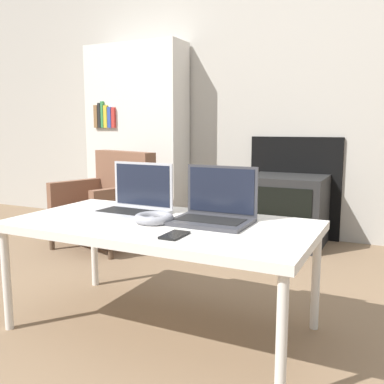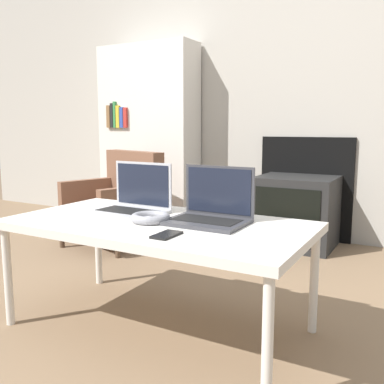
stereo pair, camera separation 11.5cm
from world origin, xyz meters
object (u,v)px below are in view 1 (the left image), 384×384
at_px(armchair, 110,198).
at_px(laptop_left, 134,203).
at_px(headphones, 154,218).
at_px(tv, 286,210).
at_px(phone, 175,235).
at_px(laptop_right, 215,210).

bearing_deg(armchair, laptop_left, -30.25).
xyz_separation_m(headphones, tv, (0.17, 1.62, -0.24)).
relative_size(headphones, phone, 1.32).
bearing_deg(armchair, laptop_right, -19.07).
bearing_deg(headphones, phone, -41.73).
bearing_deg(phone, tv, 90.59).
height_order(phone, armchair, armchair).
bearing_deg(laptop_right, headphones, -150.55).
distance_m(laptop_left, armchair, 1.26).
distance_m(headphones, phone, 0.25).
height_order(laptop_right, tv, laptop_right).
height_order(laptop_left, laptop_right, same).
relative_size(phone, armchair, 0.17).
bearing_deg(laptop_left, phone, -36.51).
distance_m(phone, tv, 1.80).
bearing_deg(phone, headphones, 138.27).
distance_m(laptop_right, headphones, 0.26).
bearing_deg(phone, laptop_right, 83.35).
height_order(laptop_right, headphones, laptop_right).
bearing_deg(tv, headphones, -95.93).
relative_size(headphones, armchair, 0.22).
relative_size(phone, tv, 0.23).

